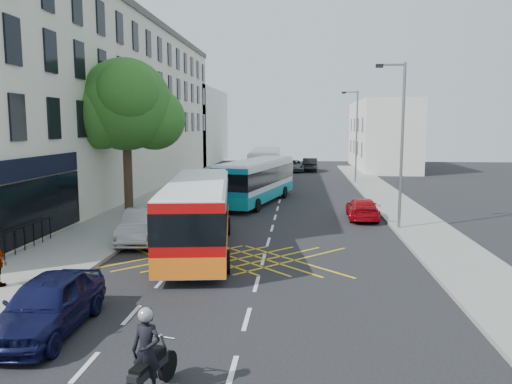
% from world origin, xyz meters
% --- Properties ---
extents(ground, '(120.00, 120.00, 0.00)m').
position_xyz_m(ground, '(0.00, 0.00, 0.00)').
color(ground, black).
rests_on(ground, ground).
extents(pavement_left, '(5.00, 70.00, 0.15)m').
position_xyz_m(pavement_left, '(-8.50, 15.00, 0.07)').
color(pavement_left, gray).
rests_on(pavement_left, ground).
extents(pavement_right, '(3.00, 70.00, 0.15)m').
position_xyz_m(pavement_right, '(7.50, 15.00, 0.07)').
color(pavement_right, gray).
rests_on(pavement_right, ground).
extents(terrace_main, '(8.30, 45.00, 13.50)m').
position_xyz_m(terrace_main, '(-14.00, 24.49, 6.76)').
color(terrace_main, beige).
rests_on(terrace_main, ground).
extents(terrace_far, '(8.00, 20.00, 10.00)m').
position_xyz_m(terrace_far, '(-14.00, 55.00, 5.00)').
color(terrace_far, silver).
rests_on(terrace_far, ground).
extents(building_right, '(6.00, 18.00, 8.00)m').
position_xyz_m(building_right, '(11.00, 48.00, 4.00)').
color(building_right, silver).
rests_on(building_right, ground).
extents(street_tree, '(6.30, 5.70, 8.80)m').
position_xyz_m(street_tree, '(-8.51, 14.97, 6.29)').
color(street_tree, '#382619').
rests_on(street_tree, pavement_left).
extents(lamp_near, '(1.45, 0.15, 8.00)m').
position_xyz_m(lamp_near, '(6.20, 12.00, 4.62)').
color(lamp_near, slate).
rests_on(lamp_near, pavement_right).
extents(lamp_far, '(1.45, 0.15, 8.00)m').
position_xyz_m(lamp_far, '(6.20, 32.00, 4.62)').
color(lamp_far, slate).
rests_on(lamp_far, pavement_right).
extents(railings, '(0.08, 5.60, 1.14)m').
position_xyz_m(railings, '(-9.70, 5.30, 0.72)').
color(railings, black).
rests_on(railings, pavement_left).
extents(bus_near, '(3.86, 10.74, 2.95)m').
position_xyz_m(bus_near, '(-2.81, 7.29, 1.55)').
color(bus_near, silver).
rests_on(bus_near, ground).
extents(bus_mid, '(4.70, 10.54, 2.89)m').
position_xyz_m(bus_mid, '(-1.51, 20.16, 1.52)').
color(bus_mid, silver).
rests_on(bus_mid, ground).
extents(bus_far, '(2.94, 10.87, 3.04)m').
position_xyz_m(bus_far, '(-1.73, 31.55, 1.60)').
color(bus_far, silver).
rests_on(bus_far, ground).
extents(motorbike, '(0.77, 2.01, 1.82)m').
position_xyz_m(motorbike, '(-1.46, -4.08, 0.85)').
color(motorbike, black).
rests_on(motorbike, ground).
extents(parked_car_blue, '(1.84, 4.33, 1.46)m').
position_xyz_m(parked_car_blue, '(-4.90, -1.29, 0.73)').
color(parked_car_blue, '#0E1038').
rests_on(parked_car_blue, ground).
extents(parked_car_silver, '(2.03, 4.61, 1.47)m').
position_xyz_m(parked_car_silver, '(-5.60, 8.53, 0.74)').
color(parked_car_silver, '#95989C').
rests_on(parked_car_silver, ground).
extents(red_hatchback, '(1.73, 4.09, 1.18)m').
position_xyz_m(red_hatchback, '(4.85, 14.92, 0.59)').
color(red_hatchback, '#A5070F').
rests_on(red_hatchback, ground).
extents(distant_car_grey, '(2.26, 4.67, 1.28)m').
position_xyz_m(distant_car_grey, '(0.71, 43.07, 0.64)').
color(distant_car_grey, '#46494E').
rests_on(distant_car_grey, ground).
extents(distant_car_dark, '(1.80, 4.61, 1.49)m').
position_xyz_m(distant_car_dark, '(2.50, 43.96, 0.75)').
color(distant_car_dark, black).
rests_on(distant_car_dark, ground).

